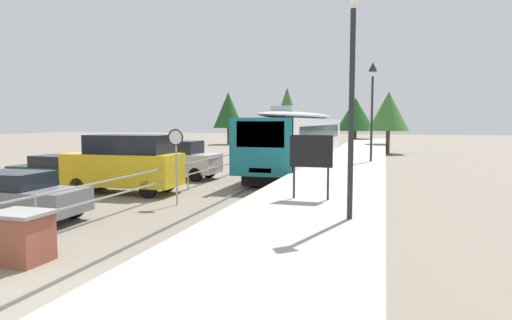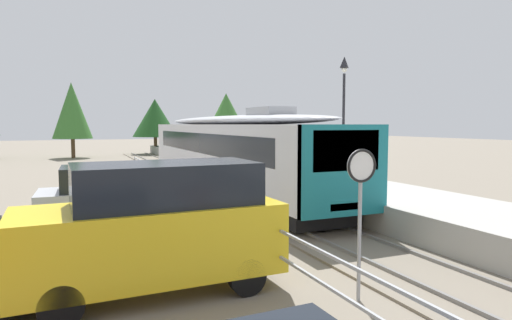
% 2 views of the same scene
% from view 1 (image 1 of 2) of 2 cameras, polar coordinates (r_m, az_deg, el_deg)
% --- Properties ---
extents(ground_plane, '(160.00, 160.00, 0.00)m').
position_cam_1_polar(ground_plane, '(29.32, 0.10, -1.02)').
color(ground_plane, slate).
extents(track_rails, '(3.20, 60.00, 0.14)m').
position_cam_1_polar(track_rails, '(28.62, 5.87, -1.12)').
color(track_rails, slate).
rests_on(track_rails, ground).
extents(commuter_train, '(2.82, 20.06, 3.74)m').
position_cam_1_polar(commuter_train, '(28.59, 5.95, 3.12)').
color(commuter_train, silver).
rests_on(commuter_train, track_rails).
extents(station_platform, '(3.90, 60.00, 0.90)m').
position_cam_1_polar(station_platform, '(28.18, 12.39, -0.46)').
color(station_platform, '#A8A59E').
rests_on(station_platform, ground).
extents(platform_lamp_near_end, '(0.34, 0.34, 5.35)m').
position_cam_1_polar(platform_lamp_near_end, '(10.09, 12.35, 13.68)').
color(platform_lamp_near_end, '#232328').
rests_on(platform_lamp_near_end, station_platform).
extents(platform_lamp_mid_platform, '(0.34, 0.34, 5.35)m').
position_cam_1_polar(platform_lamp_mid_platform, '(24.94, 14.77, 8.40)').
color(platform_lamp_mid_platform, '#232328').
rests_on(platform_lamp_mid_platform, station_platform).
extents(platform_notice_board, '(1.20, 0.08, 1.80)m').
position_cam_1_polar(platform_notice_board, '(12.43, 7.12, 0.85)').
color(platform_notice_board, '#232328').
rests_on(platform_notice_board, station_platform).
extents(speed_limit_sign, '(0.61, 0.10, 2.81)m').
position_cam_1_polar(speed_limit_sign, '(16.33, -10.30, 1.58)').
color(speed_limit_sign, '#9EA0A5').
rests_on(speed_limit_sign, ground).
extents(brick_utility_cabinet, '(1.21, 0.99, 1.13)m').
position_cam_1_polar(brick_utility_cabinet, '(11.04, -28.02, -8.72)').
color(brick_utility_cabinet, brown).
rests_on(brick_utility_cabinet, ground).
extents(carpark_fence, '(0.06, 36.06, 1.25)m').
position_cam_1_polar(carpark_fence, '(19.99, -8.77, -1.28)').
color(carpark_fence, '#9EA0A5').
rests_on(carpark_fence, ground).
extents(parked_hatchback_grey, '(4.06, 1.90, 1.53)m').
position_cam_1_polar(parked_hatchback_grey, '(15.47, -28.32, -4.11)').
color(parked_hatchback_grey, slate).
rests_on(parked_hatchback_grey, ground).
extents(parked_van_yellow, '(4.96, 2.10, 2.51)m').
position_cam_1_polar(parked_van_yellow, '(19.69, -16.57, -0.40)').
color(parked_van_yellow, gold).
rests_on(parked_van_yellow, ground).
extents(parked_hatchback_dark_green, '(4.09, 1.98, 1.53)m').
position_cam_1_polar(parked_hatchback_dark_green, '(22.37, -24.51, -1.31)').
color(parked_hatchback_dark_green, '#143823').
rests_on(parked_hatchback_dark_green, ground).
extents(parked_suv_silver, '(4.66, 2.04, 2.04)m').
position_cam_1_polar(parked_suv_silver, '(24.15, -10.30, 0.14)').
color(parked_suv_silver, '#B7BABF').
rests_on(parked_suv_silver, ground).
extents(tree_behind_carpark, '(3.68, 3.68, 7.26)m').
position_cam_1_polar(tree_behind_carpark, '(55.41, 4.03, 6.53)').
color(tree_behind_carpark, brown).
rests_on(tree_behind_carpark, ground).
extents(tree_behind_station_far, '(4.78, 4.78, 5.95)m').
position_cam_1_polar(tree_behind_station_far, '(56.09, 12.70, 5.76)').
color(tree_behind_station_far, brown).
rests_on(tree_behind_station_far, ground).
extents(tree_distant_left, '(3.81, 3.81, 5.88)m').
position_cam_1_polar(tree_distant_left, '(43.81, 16.72, 6.03)').
color(tree_distant_left, brown).
rests_on(tree_distant_left, ground).
extents(tree_distant_centre, '(4.00, 4.00, 6.92)m').
position_cam_1_polar(tree_distant_centre, '(59.02, -3.59, 6.43)').
color(tree_distant_centre, brown).
rests_on(tree_distant_centre, ground).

